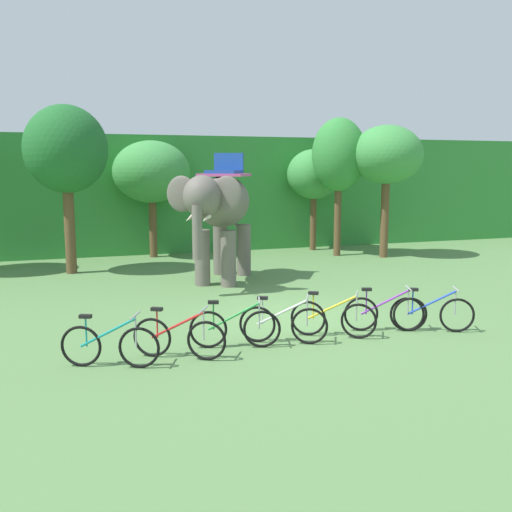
{
  "coord_description": "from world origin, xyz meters",
  "views": [
    {
      "loc": [
        -4.82,
        -11.58,
        3.32
      ],
      "look_at": [
        -0.59,
        1.0,
        1.3
      ],
      "focal_mm": 40.48,
      "sensor_mm": 36.0,
      "label": 1
    }
  ],
  "objects": [
    {
      "name": "bike_blue",
      "position": [
        2.26,
        -1.84,
        0.39
      ],
      "size": [
        1.58,
        0.79,
        0.92
      ],
      "color": "black",
      "rests_on": "ground"
    },
    {
      "name": "bike_purple",
      "position": [
        1.38,
        -1.5,
        0.39
      ],
      "size": [
        1.62,
        0.73,
        0.92
      ],
      "color": "black",
      "rests_on": "ground"
    },
    {
      "name": "bike_green",
      "position": [
        -1.88,
        -1.59,
        0.39
      ],
      "size": [
        1.65,
        0.66,
        0.92
      ],
      "color": "black",
      "rests_on": "ground"
    },
    {
      "name": "tree_far_right",
      "position": [
        4.9,
        9.97,
        3.06
      ],
      "size": [
        2.17,
        2.17,
        4.09
      ],
      "color": "brown",
      "rests_on": "ground"
    },
    {
      "name": "ground_plane",
      "position": [
        0.0,
        0.0,
        0.0
      ],
      "size": [
        80.0,
        80.0,
        0.0
      ],
      "primitive_type": "plane",
      "color": "#567F47"
    },
    {
      "name": "bike_red",
      "position": [
        -2.98,
        -1.87,
        0.39
      ],
      "size": [
        1.51,
        0.91,
        0.92
      ],
      "color": "black",
      "rests_on": "ground"
    },
    {
      "name": "tree_center_right",
      "position": [
        6.62,
        7.31,
        3.78
      ],
      "size": [
        2.64,
        2.64,
        4.9
      ],
      "color": "brown",
      "rests_on": "ground"
    },
    {
      "name": "tree_far_left",
      "position": [
        5.13,
        8.24,
        3.79
      ],
      "size": [
        2.03,
        2.03,
        5.2
      ],
      "color": "brown",
      "rests_on": "ground"
    },
    {
      "name": "elephant",
      "position": [
        -0.47,
        4.59,
        2.2
      ],
      "size": [
        3.25,
        4.04,
        3.78
      ],
      "color": "#665E56",
      "rests_on": "ground"
    },
    {
      "name": "tree_center_left",
      "position": [
        -1.61,
        10.11,
        3.18
      ],
      "size": [
        2.86,
        2.86,
        4.34
      ],
      "color": "brown",
      "rests_on": "ground"
    },
    {
      "name": "bike_yellow",
      "position": [
        0.17,
        -1.55,
        0.39
      ],
      "size": [
        1.49,
        0.93,
        0.92
      ],
      "color": "black",
      "rests_on": "ground"
    },
    {
      "name": "bike_teal",
      "position": [
        -4.17,
        -1.95,
        0.39
      ],
      "size": [
        1.59,
        0.78,
        0.92
      ],
      "color": "black",
      "rests_on": "ground"
    },
    {
      "name": "tree_right",
      "position": [
        -4.62,
        7.51,
        3.87
      ],
      "size": [
        2.56,
        2.56,
        5.27
      ],
      "color": "brown",
      "rests_on": "ground"
    },
    {
      "name": "foliage_hedge",
      "position": [
        0.0,
        13.73,
        2.29
      ],
      "size": [
        36.0,
        6.0,
        4.58
      ],
      "primitive_type": "cube",
      "color": "#338438",
      "rests_on": "ground"
    },
    {
      "name": "bike_white",
      "position": [
        -0.92,
        -1.61,
        0.39
      ],
      "size": [
        1.55,
        0.84,
        0.92
      ],
      "color": "black",
      "rests_on": "ground"
    }
  ]
}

